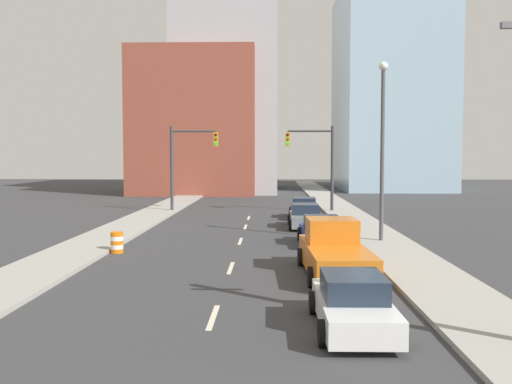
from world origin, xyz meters
The scene contains 19 objects.
sidewalk_left centered at (-7.15, 45.16, 0.08)m, with size 2.94×90.33×0.16m.
sidewalk_right centered at (7.15, 45.16, 0.08)m, with size 2.94×90.33×0.16m.
lane_stripe_at_8m centered at (0.00, 8.46, 0.00)m, with size 0.16×2.40×0.01m, color beige.
lane_stripe_at_15m centered at (0.00, 15.25, 0.00)m, with size 0.16×2.40×0.01m, color beige.
lane_stripe_at_22m centered at (0.00, 22.25, 0.00)m, with size 0.16×2.40×0.01m, color beige.
lane_stripe_at_28m centered at (0.00, 28.08, 0.00)m, with size 0.16×2.40×0.01m, color beige.
lane_stripe_at_33m centered at (0.00, 33.25, 0.00)m, with size 0.16×2.40×0.01m, color beige.
building_brick_left centered at (-7.18, 61.73, 8.15)m, with size 14.00×16.00×16.30m.
building_office_center centered at (-3.73, 65.73, 13.52)m, with size 12.00×20.00×27.04m.
building_glass_right centered at (17.15, 69.73, 13.18)m, with size 13.00×20.00×26.35m.
traffic_signal_left centered at (-5.17, 37.44, 4.26)m, with size 3.74×0.35×6.68m.
traffic_signal_right centered at (5.32, 37.44, 4.26)m, with size 3.74×0.35×6.68m.
traffic_barrel centered at (-5.36, 18.55, 0.47)m, with size 0.56×0.56×0.95m.
street_lamp centered at (7.07, 21.73, 5.16)m, with size 0.44×0.44×8.97m.
sedan_white centered at (3.63, 7.52, 0.64)m, with size 2.02×4.41×1.39m.
pickup_truck_orange centered at (3.89, 14.11, 0.82)m, with size 2.55×6.10×2.00m.
sedan_blue centered at (4.10, 21.24, 0.65)m, with size 2.33×4.35×1.41m.
sedan_gray centered at (3.64, 27.86, 0.67)m, with size 2.07×4.58×1.46m.
sedan_navy centered at (3.90, 33.36, 0.66)m, with size 2.25×4.49×1.44m.
Camera 1 is at (1.55, -6.66, 4.35)m, focal length 40.00 mm.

